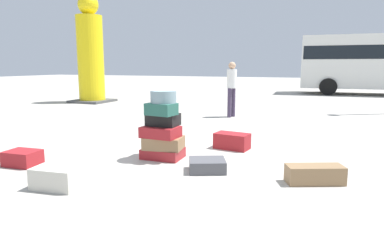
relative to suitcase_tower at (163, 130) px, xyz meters
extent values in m
plane|color=#ADA89E|center=(0.03, 0.29, -0.50)|extent=(80.00, 80.00, 0.00)
cube|color=maroon|center=(-0.01, 0.02, -0.42)|extent=(0.68, 0.50, 0.17)
cube|color=olive|center=(0.01, 0.01, -0.23)|extent=(0.69, 0.55, 0.21)
cube|color=maroon|center=(-0.02, -0.03, -0.04)|extent=(0.62, 0.46, 0.18)
cube|color=black|center=(-0.03, 0.08, 0.16)|extent=(0.51, 0.37, 0.21)
cube|color=#26594C|center=(0.02, -0.08, 0.36)|extent=(0.50, 0.39, 0.20)
cylinder|color=gray|center=(0.04, -0.02, 0.56)|extent=(0.43, 0.43, 0.20)
cube|color=beige|center=(-0.64, -1.77, -0.36)|extent=(0.63, 0.46, 0.28)
cube|color=maroon|center=(-1.89, -1.20, -0.38)|extent=(0.54, 0.43, 0.24)
cube|color=olive|center=(2.46, -0.34, -0.38)|extent=(0.81, 0.56, 0.25)
cube|color=#4C4C51|center=(0.94, -0.39, -0.41)|extent=(0.67, 0.62, 0.18)
cube|color=maroon|center=(0.92, 1.10, -0.35)|extent=(0.68, 0.45, 0.30)
cylinder|color=#3F334C|center=(-0.13, 5.09, -0.06)|extent=(0.12, 0.12, 0.89)
cylinder|color=#3F334C|center=(-0.20, 4.88, -0.06)|extent=(0.12, 0.12, 0.89)
cylinder|color=white|center=(-0.16, 4.99, 0.67)|extent=(0.30, 0.30, 0.57)
sphere|color=tan|center=(-0.16, 4.99, 1.07)|extent=(0.22, 0.22, 0.22)
cylinder|color=yellow|center=(-6.88, 6.90, 1.31)|extent=(1.09, 1.09, 3.63)
sphere|color=yellow|center=(-6.88, 6.90, 3.55)|extent=(0.85, 0.85, 0.85)
cube|color=#4C4C4C|center=(-6.88, 6.90, -0.45)|extent=(1.52, 1.52, 0.10)
cube|color=silver|center=(5.12, 15.66, 1.25)|extent=(8.17, 2.92, 2.80)
cube|color=black|center=(5.12, 15.66, 1.74)|extent=(8.01, 2.93, 0.70)
cylinder|color=black|center=(2.44, 16.77, -0.05)|extent=(0.91, 0.30, 0.90)
cylinder|color=black|center=(2.57, 14.28, -0.05)|extent=(0.91, 0.30, 0.90)
camera|label=1|loc=(2.55, -5.01, 1.07)|focal=31.57mm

